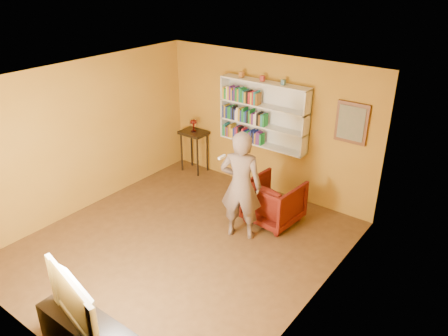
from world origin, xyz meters
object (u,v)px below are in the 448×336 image
Objects in this scene: bookshelf at (265,114)px; television at (83,298)px; ruby_lustre at (194,123)px; person at (241,186)px; console_table at (194,138)px; armchair at (274,201)px.

bookshelf reaches higher than television.
person is at bearing -32.92° from ruby_lustre.
person is at bearing -32.92° from console_table.
television reaches higher than console_table.
ruby_lustre is 2.66m from person.
ruby_lustre is 2.64m from armchair.
console_table is 0.79× the size of television.
person reaches higher than ruby_lustre.
person is at bearing -69.93° from bookshelf.
bookshelf is 4.76m from television.
television is (2.24, -4.50, 0.08)m from console_table.
armchair is at bearing -48.14° from bookshelf.
ruby_lustre is at bearing 135.00° from console_table.
bookshelf is 1.83m from person.
console_table is 2.66m from person.
ruby_lustre is at bearing -174.44° from bookshelf.
ruby_lustre is 0.30× the size of armchair.
console_table is at bearing -174.44° from bookshelf.
person is at bearing 78.07° from armchair.
person is 1.61× the size of television.
armchair is at bearing -16.66° from ruby_lustre.
ruby_lustre is at bearing -11.98° from armchair.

